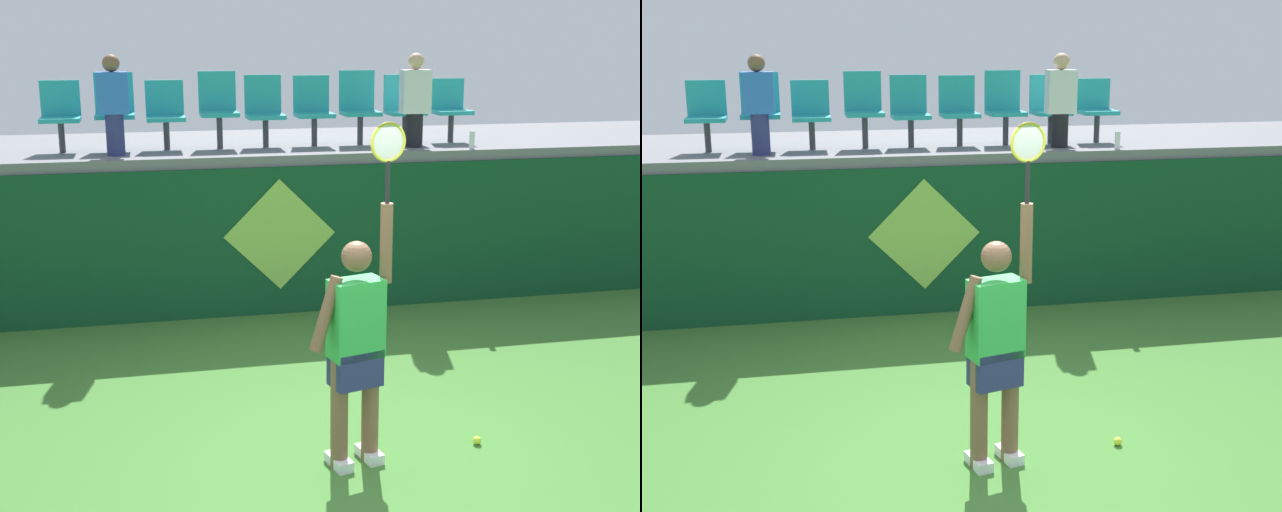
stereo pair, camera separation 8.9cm
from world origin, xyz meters
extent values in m
plane|color=#3D752D|center=(0.00, 0.00, 0.00)|extent=(40.00, 40.00, 0.00)
cube|color=#0F4223|center=(0.00, 3.65, 0.85)|extent=(13.78, 0.20, 1.70)
cube|color=slate|center=(0.00, 4.95, 1.76)|extent=(13.78, 2.70, 0.12)
cube|color=white|center=(-0.15, -0.04, 0.04)|extent=(0.18, 0.28, 0.08)
cube|color=white|center=(0.10, 0.02, 0.04)|extent=(0.18, 0.28, 0.08)
cylinder|color=brown|center=(-0.15, -0.04, 0.43)|extent=(0.13, 0.13, 0.85)
cylinder|color=brown|center=(0.10, 0.02, 0.43)|extent=(0.13, 0.13, 0.85)
cube|color=navy|center=(-0.03, -0.01, 0.77)|extent=(0.40, 0.30, 0.28)
cube|color=green|center=(-0.03, -0.01, 1.14)|extent=(0.42, 0.31, 0.58)
sphere|color=brown|center=(-0.03, -0.01, 1.60)|extent=(0.22, 0.22, 0.22)
cylinder|color=brown|center=(-0.26, -0.07, 1.21)|extent=(0.27, 0.15, 0.55)
cylinder|color=brown|center=(0.20, 0.05, 1.67)|extent=(0.09, 0.09, 0.58)
cylinder|color=black|center=(0.20, 0.05, 2.11)|extent=(0.03, 0.03, 0.30)
torus|color=gold|center=(0.20, 0.05, 2.39)|extent=(0.28, 0.09, 0.28)
ellipsoid|color=silver|center=(0.20, 0.05, 2.39)|extent=(0.24, 0.07, 0.24)
sphere|color=#D1E533|center=(0.99, 0.07, 0.03)|extent=(0.07, 0.07, 0.07)
cylinder|color=white|center=(2.33, 3.70, 1.92)|extent=(0.06, 0.06, 0.21)
cylinder|color=#38383D|center=(-2.34, 4.38, 1.99)|extent=(0.07, 0.07, 0.35)
cube|color=teal|center=(-2.34, 4.38, 2.19)|extent=(0.44, 0.42, 0.05)
cube|color=teal|center=(-2.34, 4.57, 2.42)|extent=(0.44, 0.04, 0.40)
cylinder|color=#38383D|center=(-1.74, 4.38, 2.01)|extent=(0.07, 0.07, 0.38)
cube|color=teal|center=(-1.74, 4.38, 2.22)|extent=(0.44, 0.42, 0.05)
cube|color=teal|center=(-1.74, 4.57, 2.47)|extent=(0.44, 0.04, 0.46)
cylinder|color=#38383D|center=(-1.17, 4.38, 1.99)|extent=(0.07, 0.07, 0.34)
cube|color=teal|center=(-1.17, 4.38, 2.18)|extent=(0.44, 0.42, 0.05)
cube|color=teal|center=(-1.17, 4.57, 2.41)|extent=(0.44, 0.04, 0.40)
cylinder|color=#38383D|center=(-0.55, 4.38, 2.01)|extent=(0.07, 0.07, 0.38)
cube|color=teal|center=(-0.55, 4.38, 2.22)|extent=(0.44, 0.42, 0.05)
cube|color=teal|center=(-0.55, 4.57, 2.47)|extent=(0.44, 0.04, 0.46)
cylinder|color=#38383D|center=(-0.01, 4.38, 1.99)|extent=(0.07, 0.07, 0.34)
cube|color=teal|center=(-0.01, 4.38, 2.18)|extent=(0.44, 0.42, 0.05)
cube|color=teal|center=(-0.01, 4.57, 2.43)|extent=(0.44, 0.04, 0.45)
cylinder|color=#38383D|center=(0.58, 4.38, 1.99)|extent=(0.07, 0.07, 0.34)
cube|color=teal|center=(0.58, 4.38, 2.19)|extent=(0.44, 0.42, 0.05)
cube|color=teal|center=(0.58, 4.57, 2.43)|extent=(0.44, 0.04, 0.43)
cylinder|color=#38383D|center=(1.15, 4.38, 2.00)|extent=(0.07, 0.07, 0.35)
cube|color=teal|center=(1.15, 4.38, 2.20)|extent=(0.44, 0.42, 0.05)
cube|color=teal|center=(1.15, 4.57, 2.46)|extent=(0.44, 0.04, 0.48)
cylinder|color=#38383D|center=(1.72, 4.38, 1.99)|extent=(0.07, 0.07, 0.35)
cube|color=teal|center=(1.72, 4.38, 2.19)|extent=(0.44, 0.42, 0.05)
cube|color=teal|center=(1.72, 4.57, 2.43)|extent=(0.44, 0.04, 0.42)
cylinder|color=#38383D|center=(2.32, 4.38, 1.99)|extent=(0.07, 0.07, 0.35)
cube|color=teal|center=(2.32, 4.38, 2.19)|extent=(0.44, 0.42, 0.05)
cube|color=teal|center=(2.32, 4.57, 2.40)|extent=(0.44, 0.04, 0.37)
cylinder|color=navy|center=(-1.74, 4.02, 2.05)|extent=(0.20, 0.20, 0.46)
cube|color=blue|center=(-1.74, 4.02, 2.50)|extent=(0.34, 0.20, 0.45)
sphere|color=brown|center=(-1.74, 4.02, 2.82)|extent=(0.19, 0.19, 0.19)
cylinder|color=black|center=(1.72, 4.01, 2.02)|extent=(0.20, 0.20, 0.40)
cube|color=white|center=(1.72, 4.01, 2.47)|extent=(0.34, 0.20, 0.50)
sphere|color=#DBAD84|center=(1.72, 4.01, 2.82)|extent=(0.19, 0.19, 0.19)
cube|color=#0F4223|center=(0.01, 3.55, 0.00)|extent=(0.90, 0.01, 0.00)
plane|color=#8CC64C|center=(0.01, 3.54, 0.93)|extent=(1.27, 0.00, 1.27)
camera|label=1|loc=(-1.48, -5.52, 3.11)|focal=47.01mm
camera|label=2|loc=(-1.39, -5.53, 3.11)|focal=47.01mm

